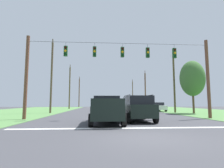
% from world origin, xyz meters
% --- Properties ---
extents(ground_plane, '(120.00, 120.00, 0.00)m').
position_xyz_m(ground_plane, '(0.00, 0.00, 0.00)').
color(ground_plane, '#3D3D42').
extents(stop_bar_stripe, '(14.27, 0.45, 0.01)m').
position_xyz_m(stop_bar_stripe, '(0.00, 2.80, 0.00)').
color(stop_bar_stripe, white).
rests_on(stop_bar_stripe, ground).
extents(lane_dash_0, '(2.50, 0.15, 0.01)m').
position_xyz_m(lane_dash_0, '(0.00, 8.80, 0.00)').
color(lane_dash_0, white).
rests_on(lane_dash_0, ground).
extents(lane_dash_1, '(2.50, 0.15, 0.01)m').
position_xyz_m(lane_dash_1, '(0.00, 16.35, 0.00)').
color(lane_dash_1, white).
rests_on(lane_dash_1, ground).
extents(lane_dash_2, '(2.50, 0.15, 0.01)m').
position_xyz_m(lane_dash_2, '(0.00, 22.69, 0.00)').
color(lane_dash_2, white).
rests_on(lane_dash_2, ground).
extents(lane_dash_3, '(2.50, 0.15, 0.01)m').
position_xyz_m(lane_dash_3, '(0.00, 28.45, 0.00)').
color(lane_dash_3, white).
rests_on(lane_dash_3, ground).
extents(lane_dash_4, '(2.50, 0.15, 0.01)m').
position_xyz_m(lane_dash_4, '(0.00, 34.03, 0.00)').
color(lane_dash_4, white).
rests_on(lane_dash_4, ground).
extents(overhead_signal_span, '(17.14, 0.31, 7.52)m').
position_xyz_m(overhead_signal_span, '(-0.07, 8.62, 4.32)').
color(overhead_signal_span, brown).
rests_on(overhead_signal_span, ground).
extents(pickup_truck, '(2.34, 5.42, 1.95)m').
position_xyz_m(pickup_truck, '(-1.46, 5.38, 0.97)').
color(pickup_truck, black).
rests_on(pickup_truck, ground).
extents(suv_black, '(2.28, 4.83, 2.05)m').
position_xyz_m(suv_black, '(1.04, 6.72, 1.06)').
color(suv_black, black).
rests_on(suv_black, ground).
extents(distant_car_crossing_white, '(2.18, 4.38, 1.52)m').
position_xyz_m(distant_car_crossing_white, '(7.85, 22.55, 0.79)').
color(distant_car_crossing_white, silver).
rests_on(distant_car_crossing_white, ground).
extents(utility_pole_mid_right, '(0.27, 1.81, 9.74)m').
position_xyz_m(utility_pole_mid_right, '(9.11, 18.23, 4.72)').
color(utility_pole_mid_right, brown).
rests_on(utility_pole_mid_right, ground).
extents(utility_pole_far_right, '(0.32, 1.87, 9.44)m').
position_xyz_m(utility_pole_far_right, '(9.23, 35.75, 4.63)').
color(utility_pole_far_right, brown).
rests_on(utility_pole_far_right, ground).
extents(utility_pole_near_left, '(0.27, 1.93, 9.52)m').
position_xyz_m(utility_pole_near_left, '(9.25, 53.17, 4.58)').
color(utility_pole_near_left, brown).
rests_on(utility_pole_near_left, ground).
extents(utility_pole_far_left, '(0.28, 1.57, 10.77)m').
position_xyz_m(utility_pole_far_left, '(-8.92, 18.26, 5.29)').
color(utility_pole_far_left, brown).
rests_on(utility_pole_far_left, ground).
extents(utility_pole_distant_right, '(0.30, 1.77, 10.81)m').
position_xyz_m(utility_pole_distant_right, '(-9.32, 35.97, 5.23)').
color(utility_pole_distant_right, brown).
rests_on(utility_pole_distant_right, ground).
extents(utility_pole_distant_left, '(0.32, 1.79, 10.56)m').
position_xyz_m(utility_pole_distant_left, '(-9.18, 54.66, 5.08)').
color(utility_pole_distant_left, brown).
rests_on(utility_pole_distant_left, ground).
extents(tree_roadside_right, '(3.34, 3.34, 7.28)m').
position_xyz_m(tree_roadside_right, '(10.78, 16.07, 4.81)').
color(tree_roadside_right, brown).
rests_on(tree_roadside_right, ground).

